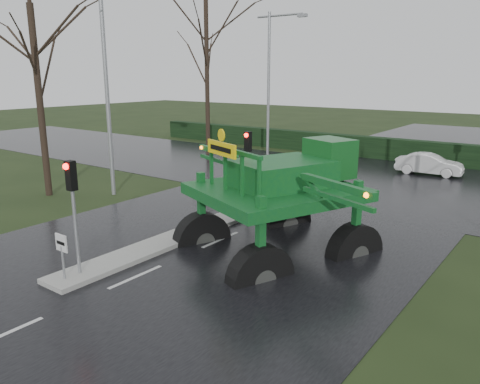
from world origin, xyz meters
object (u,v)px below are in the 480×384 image
Objects in this scene: keep_left_sign at (62,249)px; street_light_left_far at (272,72)px; traffic_signal_mid at (248,154)px; street_light_left_near at (110,71)px; white_sedan at (428,175)px; crop_sprayer at (207,172)px; traffic_signal_near at (72,193)px.

street_light_left_far reaches higher than keep_left_sign.
keep_left_sign is at bearing -72.22° from street_light_left_far.
street_light_left_far is at bearing 107.78° from keep_left_sign.
keep_left_sign is at bearing -90.00° from traffic_signal_mid.
traffic_signal_mid is at bearing 12.21° from street_light_left_near.
keep_left_sign is 23.11m from street_light_left_far.
keep_left_sign is 22.24m from white_sedan.
traffic_signal_mid is 14.68m from street_light_left_far.
crop_sprayer is at bearing -15.88° from street_light_left_near.
street_light_left_near is 2.64× the size of white_sedan.
crop_sprayer is (0.89, 4.79, -0.08)m from traffic_signal_near.
crop_sprayer is 2.34× the size of white_sedan.
street_light_left_far is (0.00, 14.00, 0.00)m from street_light_left_near.
street_light_left_near is (-6.89, -1.49, 3.40)m from traffic_signal_mid.
traffic_signal_near is 0.35× the size of street_light_left_near.
traffic_signal_mid is (0.00, 8.50, 0.00)m from traffic_signal_near.
street_light_left_near reaches higher than keep_left_sign.
traffic_signal_near is 10.40m from street_light_left_near.
traffic_signal_near is (0.00, 0.49, 1.53)m from keep_left_sign.
traffic_signal_near is 1.00× the size of traffic_signal_mid.
traffic_signal_mid is 3.81m from crop_sprayer.
traffic_signal_near is at bearing 90.00° from keep_left_sign.
street_light_left_far is 12.55m from white_sedan.
traffic_signal_mid is at bearing 90.00° from traffic_signal_near.
white_sedan is at bearing 72.18° from traffic_signal_mid.
traffic_signal_near is at bearing -90.00° from traffic_signal_mid.
traffic_signal_near is 8.50m from traffic_signal_mid.
crop_sprayer is 17.04m from white_sedan.
street_light_left_far is at bearing 90.00° from street_light_left_near.
traffic_signal_near is at bearing -78.47° from crop_sprayer.
traffic_signal_mid is at bearing 157.33° from white_sedan.
street_light_left_near is 8.81m from crop_sprayer.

